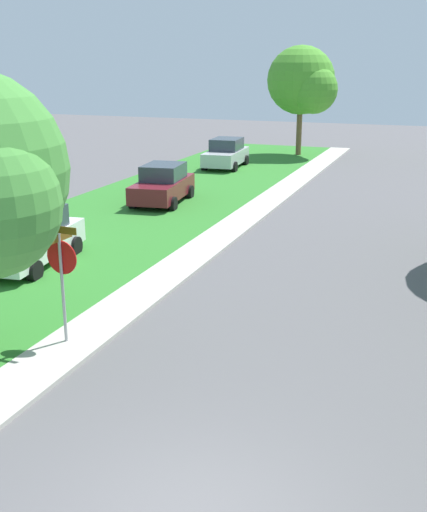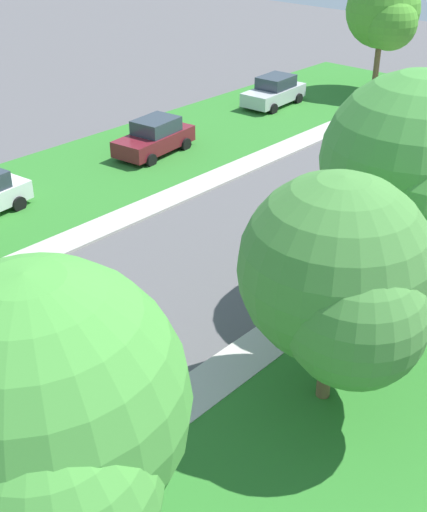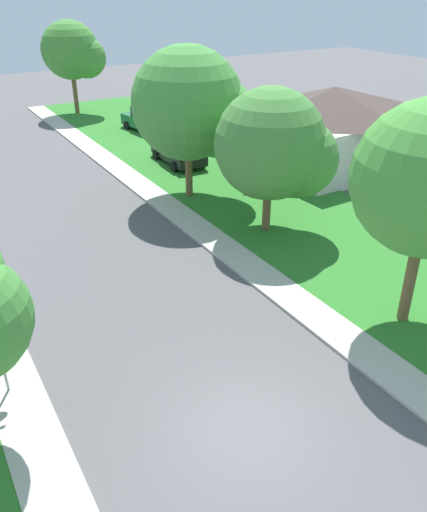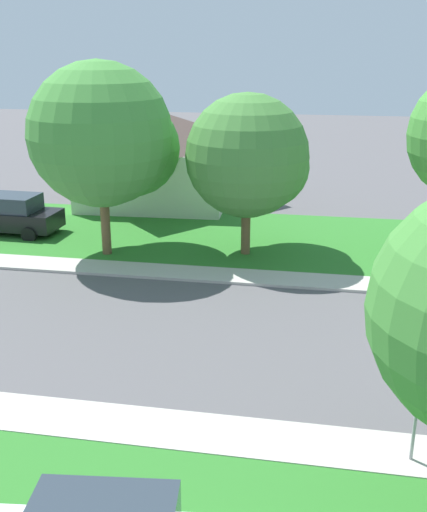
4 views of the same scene
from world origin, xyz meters
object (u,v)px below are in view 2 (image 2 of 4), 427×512
(car_silver_across_road, at_px, (274,92))
(tree_sidewalk_near, at_px, (385,14))
(tree_across_left, at_px, (340,280))
(tree_corner_large, at_px, (45,424))
(car_maroon_behind_trees, at_px, (155,137))
(tree_across_right, at_px, (418,174))

(car_silver_across_road, bearing_deg, tree_sidewalk_near, 64.59)
(tree_across_left, bearing_deg, tree_sidewalk_near, 118.06)
(tree_corner_large, bearing_deg, tree_across_left, 88.59)
(tree_corner_large, height_order, tree_across_left, tree_corner_large)
(car_maroon_behind_trees, distance_m, tree_corner_large, 24.27)
(tree_across_left, relative_size, tree_sidewalk_near, 0.88)
(tree_corner_large, bearing_deg, car_silver_across_road, 121.35)
(car_silver_across_road, height_order, tree_sidewalk_near, tree_sidewalk_near)
(car_maroon_behind_trees, bearing_deg, tree_across_left, -30.11)
(tree_corner_large, height_order, tree_across_right, tree_across_right)
(tree_corner_large, relative_size, tree_sidewalk_near, 1.01)
(tree_sidewalk_near, bearing_deg, car_silver_across_road, -115.41)
(car_silver_across_road, relative_size, tree_across_right, 0.59)
(tree_across_right, distance_m, tree_across_left, 5.47)
(car_silver_across_road, bearing_deg, car_maroon_behind_trees, -86.59)
(tree_corner_large, relative_size, tree_across_right, 0.97)
(car_silver_across_road, distance_m, tree_across_right, 22.06)
(car_silver_across_road, xyz_separation_m, tree_corner_large, (16.94, -27.80, 3.87))
(tree_across_left, bearing_deg, car_silver_across_road, 130.80)
(car_maroon_behind_trees, xyz_separation_m, tree_corner_large, (16.33, -17.53, 3.87))
(car_silver_across_road, bearing_deg, tree_corner_large, -58.65)
(car_silver_across_road, xyz_separation_m, tree_sidewalk_near, (3.09, 6.50, 3.91))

